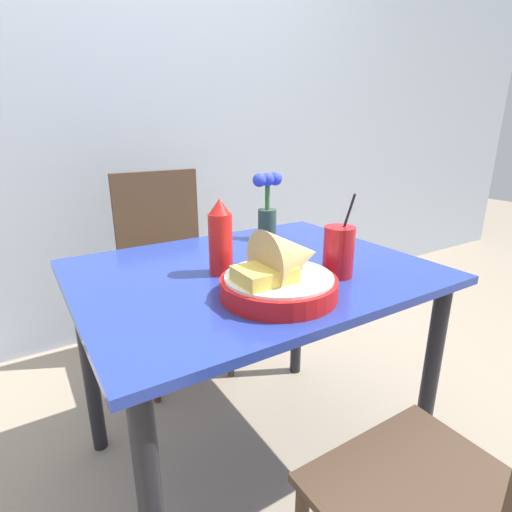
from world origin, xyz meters
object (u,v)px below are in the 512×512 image
(chair_far_window, at_px, (166,256))
(flower_vase, at_px, (267,206))
(food_basket, at_px, (283,273))
(drink_cup, at_px, (338,253))
(ketchup_bottle, at_px, (220,238))
(chair_near_camera, at_px, (502,505))

(chair_far_window, relative_size, flower_vase, 3.77)
(food_basket, xyz_separation_m, drink_cup, (0.21, 0.03, 0.01))
(ketchup_bottle, relative_size, drink_cup, 0.91)
(food_basket, relative_size, flower_vase, 1.19)
(drink_cup, bearing_deg, ketchup_bottle, 144.33)
(chair_far_window, relative_size, drink_cup, 3.91)
(food_basket, bearing_deg, chair_far_window, 88.02)
(chair_near_camera, bearing_deg, ketchup_bottle, -82.27)
(food_basket, relative_size, ketchup_bottle, 1.35)
(chair_far_window, height_order, drink_cup, drink_cup)
(ketchup_bottle, relative_size, flower_vase, 0.88)
(flower_vase, bearing_deg, chair_near_camera, -101.87)
(chair_far_window, bearing_deg, food_basket, -91.98)
(ketchup_bottle, xyz_separation_m, drink_cup, (0.27, -0.19, -0.04))
(flower_vase, bearing_deg, food_basket, -119.24)
(chair_near_camera, bearing_deg, flower_vase, -101.87)
(food_basket, bearing_deg, ketchup_bottle, 104.52)
(drink_cup, relative_size, flower_vase, 0.97)
(chair_far_window, relative_size, ketchup_bottle, 4.28)
(food_basket, xyz_separation_m, ketchup_bottle, (-0.06, 0.22, 0.04))
(food_basket, distance_m, flower_vase, 0.54)
(chair_near_camera, relative_size, drink_cup, 3.91)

